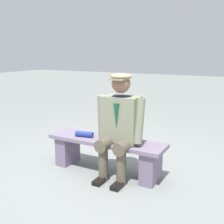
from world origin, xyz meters
TOP-DOWN VIEW (x-y plane):
  - ground_plane at (0.00, 0.00)m, footprint 30.00×30.00m
  - bench at (0.00, 0.00)m, footprint 1.49×0.39m
  - seated_man at (-0.21, 0.05)m, footprint 0.59×0.54m
  - rolled_magazine at (0.28, 0.05)m, footprint 0.24×0.11m

SIDE VIEW (x-z plane):
  - ground_plane at x=0.00m, z-range 0.00..0.00m
  - bench at x=0.00m, z-range 0.06..0.48m
  - rolled_magazine at x=0.28m, z-range 0.42..0.50m
  - seated_man at x=-0.21m, z-range 0.05..1.29m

